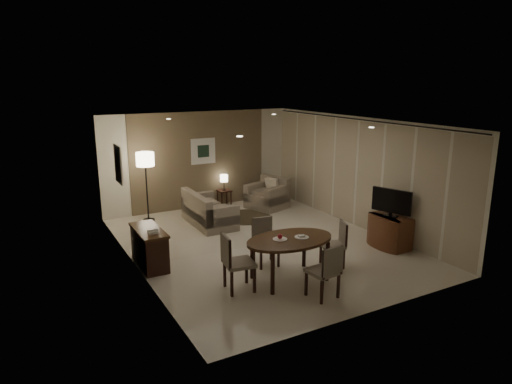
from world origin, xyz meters
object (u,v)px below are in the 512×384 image
chair_near (323,271)px  chair_right (332,244)px  sofa (209,208)px  armchair (267,193)px  console_desk (149,248)px  floor_lamp (147,187)px  chair_left (239,262)px  tv_cabinet (390,231)px  side_table (224,198)px  dining_table (290,259)px  chair_far (266,243)px

chair_near → chair_right: bearing=-141.4°
sofa → armchair: (2.00, 0.56, 0.02)m
console_desk → floor_lamp: 3.04m
chair_left → floor_lamp: floor_lamp is taller
console_desk → chair_near: size_ratio=1.27×
tv_cabinet → side_table: 5.06m
dining_table → chair_far: 0.79m
armchair → dining_table: bearing=-43.9°
chair_left → armchair: size_ratio=1.05×
chair_right → armchair: 4.27m
chair_far → armchair: size_ratio=0.95×
console_desk → tv_cabinet: size_ratio=1.33×
armchair → side_table: armchair is taller
chair_far → chair_right: chair_far is taller
chair_near → floor_lamp: floor_lamp is taller
floor_lamp → chair_near: bearing=-76.1°
console_desk → chair_right: (3.12, -1.74, 0.07)m
sofa → floor_lamp: 1.70m
tv_cabinet → console_desk: bearing=162.9°
dining_table → chair_far: chair_far is taller
chair_right → floor_lamp: bearing=-131.6°
console_desk → chair_left: bearing=-59.3°
console_desk → chair_right: bearing=-29.1°
console_desk → sofa: bearing=42.2°
chair_near → tv_cabinet: bearing=-162.8°
chair_left → armchair: (3.00, 4.22, -0.08)m
console_desk → armchair: 4.73m
chair_left → dining_table: bearing=-85.6°
tv_cabinet → chair_far: size_ratio=0.97×
chair_right → console_desk: bearing=-97.5°
chair_right → chair_near: bearing=-23.2°
tv_cabinet → floor_lamp: floor_lamp is taller
chair_right → armchair: size_ratio=0.92×
chair_near → armchair: bearing=-116.8°
tv_cabinet → sofa: size_ratio=0.52×
dining_table → floor_lamp: bearing=105.0°
dining_table → side_table: bearing=78.3°
console_desk → tv_cabinet: 5.11m
chair_far → side_table: size_ratio=2.01×
chair_far → armchair: 4.04m
chair_near → sofa: chair_near is taller
console_desk → chair_right: size_ratio=1.34×
chair_far → side_table: (1.09, 4.30, -0.23)m
dining_table → side_table: (1.05, 5.09, -0.16)m
chair_far → armchair: (2.04, 3.49, -0.03)m
chair_far → tv_cabinet: bearing=-1.6°
console_desk → dining_table: (2.06, -1.85, 0.02)m
console_desk → side_table: size_ratio=2.60×
armchair → chair_far: bearing=-49.1°
dining_table → chair_far: (-0.04, 0.79, 0.07)m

